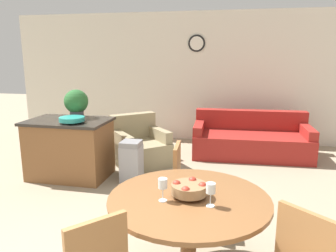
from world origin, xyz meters
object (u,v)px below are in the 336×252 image
(dining_table, at_px, (189,217))
(wine_glass_left, at_px, (163,185))
(kitchen_island, at_px, (70,148))
(potted_plant, at_px, (76,103))
(fruit_bowl, at_px, (189,189))
(teal_bowl, at_px, (72,119))
(couch, at_px, (251,140))
(wine_glass_right, at_px, (211,189))
(dining_chair_far_side, at_px, (188,182))
(armchair, at_px, (140,148))
(trash_bin, at_px, (131,162))

(dining_table, xyz_separation_m, wine_glass_left, (-0.19, -0.11, 0.30))
(kitchen_island, distance_m, potted_plant, 0.70)
(fruit_bowl, height_order, potted_plant, potted_plant)
(dining_table, xyz_separation_m, potted_plant, (-2.06, 2.17, 0.54))
(teal_bowl, relative_size, couch, 0.17)
(wine_glass_right, relative_size, kitchen_island, 0.15)
(dining_chair_far_side, height_order, kitchen_island, dining_chair_far_side)
(couch, xyz_separation_m, armchair, (-1.86, -0.92, 0.01))
(dining_chair_far_side, relative_size, potted_plant, 2.13)
(dining_table, xyz_separation_m, couch, (0.61, 3.67, -0.30))
(couch, distance_m, armchair, 2.07)
(teal_bowl, bearing_deg, wine_glass_left, -47.25)
(potted_plant, relative_size, armchair, 0.38)
(trash_bin, distance_m, couch, 2.44)
(potted_plant, bearing_deg, teal_bowl, -72.93)
(trash_bin, bearing_deg, potted_plant, 167.90)
(wine_glass_left, height_order, wine_glass_right, same)
(wine_glass_left, bearing_deg, potted_plant, 129.46)
(teal_bowl, relative_size, armchair, 0.31)
(wine_glass_left, bearing_deg, armchair, 110.39)
(trash_bin, bearing_deg, dining_table, -60.03)
(teal_bowl, height_order, armchair, teal_bowl)
(wine_glass_right, height_order, kitchen_island, wine_glass_right)
(wine_glass_left, xyz_separation_m, kitchen_island, (-1.93, 2.09, -0.44))
(dining_chair_far_side, bearing_deg, potted_plant, -128.57)
(dining_table, bearing_deg, wine_glass_left, -149.51)
(wine_glass_right, bearing_deg, teal_bowl, 137.87)
(kitchen_island, distance_m, armchair, 1.17)
(dining_table, height_order, trash_bin, dining_table)
(trash_bin, relative_size, armchair, 0.53)
(wine_glass_left, distance_m, couch, 3.91)
(wine_glass_right, bearing_deg, kitchen_island, 137.45)
(dining_chair_far_side, bearing_deg, teal_bowl, -121.66)
(dining_table, xyz_separation_m, wine_glass_right, (0.18, -0.12, 0.30))
(potted_plant, relative_size, trash_bin, 0.71)
(wine_glass_right, relative_size, potted_plant, 0.42)
(teal_bowl, bearing_deg, trash_bin, 12.29)
(dining_chair_far_side, distance_m, teal_bowl, 2.08)
(armchair, bearing_deg, dining_table, -107.00)
(fruit_bowl, xyz_separation_m, wine_glass_left, (-0.19, -0.11, 0.06))
(wine_glass_right, bearing_deg, trash_bin, 122.06)
(wine_glass_left, xyz_separation_m, armchair, (-1.07, 2.87, -0.60))
(kitchen_island, bearing_deg, dining_table, -43.09)
(trash_bin, bearing_deg, kitchen_island, 179.90)
(wine_glass_left, height_order, potted_plant, potted_plant)
(kitchen_island, xyz_separation_m, couch, (2.72, 1.70, -0.17))
(dining_chair_far_side, distance_m, fruit_bowl, 0.92)
(kitchen_island, xyz_separation_m, teal_bowl, (0.16, -0.18, 0.49))
(couch, bearing_deg, armchair, -156.62)
(armchair, bearing_deg, wine_glass_left, -111.02)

